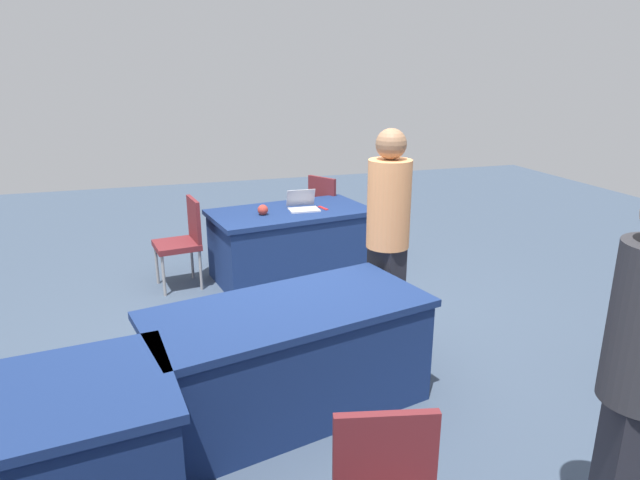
# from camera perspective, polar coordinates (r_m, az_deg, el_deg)

# --- Properties ---
(ground_plane) EXTENTS (14.40, 14.40, 0.00)m
(ground_plane) POSITION_cam_1_polar(r_m,az_deg,el_deg) (4.77, -0.99, -10.61)
(ground_plane) COLOR #3D4C60
(table_foreground) EXTENTS (1.83, 1.18, 0.76)m
(table_foreground) POSITION_cam_1_polar(r_m,az_deg,el_deg) (6.09, -3.04, -0.36)
(table_foreground) COLOR navy
(table_foreground) RESTS_ON ground
(table_back_left) EXTENTS (1.99, 1.24, 0.76)m
(table_back_left) POSITION_cam_1_polar(r_m,az_deg,el_deg) (3.78, -3.15, -12.03)
(table_back_left) COLOR navy
(table_back_left) RESTS_ON ground
(chair_near_front) EXTENTS (0.61, 0.61, 0.97)m
(chair_near_front) POSITION_cam_1_polar(r_m,az_deg,el_deg) (6.92, 0.89, 3.34)
(chair_near_front) COLOR #9E9993
(chair_near_front) RESTS_ON ground
(chair_tucked_right) EXTENTS (0.50, 0.50, 0.94)m
(chair_tucked_right) POSITION_cam_1_polar(r_m,az_deg,el_deg) (5.95, -13.95, 0.25)
(chair_tucked_right) COLOR #9E9993
(chair_tucked_right) RESTS_ON ground
(person_attendee_browsing) EXTENTS (0.43, 0.43, 1.81)m
(person_attendee_browsing) POSITION_cam_1_polar(r_m,az_deg,el_deg) (4.39, 7.02, 1.08)
(person_attendee_browsing) COLOR #26262D
(person_attendee_browsing) RESTS_ON ground
(laptop_silver) EXTENTS (0.33, 0.30, 0.21)m
(laptop_silver) POSITION_cam_1_polar(r_m,az_deg,el_deg) (6.00, -1.77, 3.54)
(laptop_silver) COLOR silver
(laptop_silver) RESTS_ON table_foreground
(yarn_ball) EXTENTS (0.11, 0.11, 0.11)m
(yarn_ball) POSITION_cam_1_polar(r_m,az_deg,el_deg) (5.80, -5.92, 3.12)
(yarn_ball) COLOR #B2382D
(yarn_ball) RESTS_ON table_foreground
(scissors_red) EXTENTS (0.08, 0.18, 0.01)m
(scissors_red) POSITION_cam_1_polar(r_m,az_deg,el_deg) (6.06, 0.32, 3.32)
(scissors_red) COLOR red
(scissors_red) RESTS_ON table_foreground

